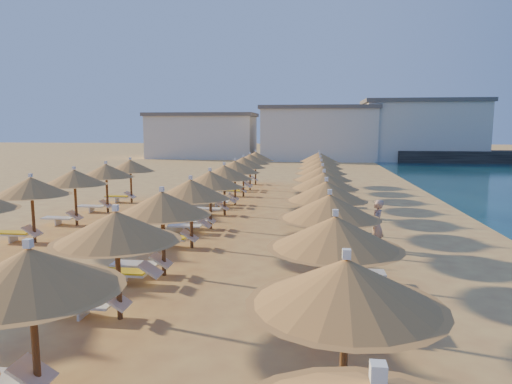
# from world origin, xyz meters

# --- Properties ---
(ground) EXTENTS (220.00, 220.00, 0.00)m
(ground) POSITION_xyz_m (0.00, 0.00, 0.00)
(ground) COLOR #E2B663
(ground) RESTS_ON ground
(hotel_blocks) EXTENTS (46.05, 11.11, 8.10)m
(hotel_blocks) POSITION_xyz_m (2.97, 46.28, 3.70)
(hotel_blocks) COLOR beige
(hotel_blocks) RESTS_ON ground
(parasol_row_east) EXTENTS (2.92, 34.81, 2.69)m
(parasol_row_east) POSITION_xyz_m (2.63, 1.40, 2.15)
(parasol_row_east) COLOR brown
(parasol_row_east) RESTS_ON ground
(parasol_row_west) EXTENTS (2.92, 34.81, 2.69)m
(parasol_row_west) POSITION_xyz_m (-2.23, 1.40, 2.15)
(parasol_row_west) COLOR brown
(parasol_row_west) RESTS_ON ground
(parasol_row_inland) EXTENTS (2.92, 18.86, 2.69)m
(parasol_row_inland) POSITION_xyz_m (-8.45, -0.19, 2.15)
(parasol_row_inland) COLOR brown
(parasol_row_inland) RESTS_ON ground
(loungers) EXTENTS (14.28, 33.36, 0.66)m
(loungers) POSITION_xyz_m (-1.21, 1.13, 0.34)
(loungers) COLOR silver
(loungers) RESTS_ON ground
(beachgoer_a) EXTENTS (0.66, 0.79, 1.85)m
(beachgoer_a) POSITION_xyz_m (4.46, -1.32, 0.93)
(beachgoer_a) COLOR tan
(beachgoer_a) RESTS_ON ground
(beachgoer_c) EXTENTS (1.09, 1.14, 1.91)m
(beachgoer_c) POSITION_xyz_m (3.31, 4.99, 0.95)
(beachgoer_c) COLOR tan
(beachgoer_c) RESTS_ON ground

